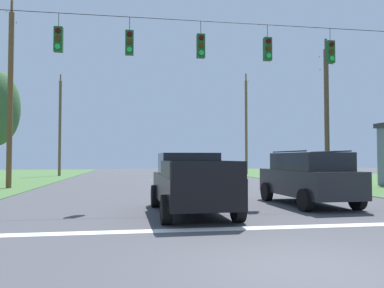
{
  "coord_description": "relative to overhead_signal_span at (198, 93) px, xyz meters",
  "views": [
    {
      "loc": [
        -2.65,
        -5.85,
        1.77
      ],
      "look_at": [
        -0.3,
        9.28,
        2.35
      ],
      "focal_mm": 35.38,
      "sensor_mm": 36.0,
      "label": 1
    }
  ],
  "objects": [
    {
      "name": "lane_dash_0",
      "position": [
        0.12,
        0.55,
        -4.38
      ],
      "size": [
        2.5,
        0.15,
        0.01
      ],
      "primitive_type": "cube",
      "rotation": [
        0.0,
        0.0,
        1.57
      ],
      "color": "white",
      "rests_on": "ground"
    },
    {
      "name": "lane_dash_2",
      "position": [
        0.12,
        16.08,
        -4.38
      ],
      "size": [
        2.5,
        0.15,
        0.01
      ],
      "primitive_type": "cube",
      "rotation": [
        0.0,
        0.0,
        1.57
      ],
      "color": "white",
      "rests_on": "ground"
    },
    {
      "name": "ground_plane",
      "position": [
        0.12,
        -8.91,
        -4.38
      ],
      "size": [
        120.0,
        120.0,
        0.0
      ],
      "primitive_type": "plane",
      "color": "#47474C"
    },
    {
      "name": "stop_bar_stripe",
      "position": [
        0.12,
        -5.45,
        -4.38
      ],
      "size": [
        15.69,
        0.45,
        0.01
      ],
      "primitive_type": "cube",
      "color": "white",
      "rests_on": "ground"
    },
    {
      "name": "overhead_signal_span",
      "position": [
        0.0,
        0.0,
        0.0
      ],
      "size": [
        18.55,
        0.31,
        7.64
      ],
      "color": "#4C3B29",
      "rests_on": "ground"
    },
    {
      "name": "lane_dash_1",
      "position": [
        0.12,
        7.11,
        -4.38
      ],
      "size": [
        2.5,
        0.15,
        0.01
      ],
      "primitive_type": "cube",
      "rotation": [
        0.0,
        0.0,
        1.57
      ],
      "color": "white",
      "rests_on": "ground"
    },
    {
      "name": "utility_pole_mid_left",
      "position": [
        -9.76,
        8.9,
        1.03
      ],
      "size": [
        0.31,
        1.91,
        11.24
      ],
      "color": "brown",
      "rests_on": "ground"
    },
    {
      "name": "distant_car_crossing_white",
      "position": [
        8.06,
        6.52,
        -3.59
      ],
      "size": [
        2.23,
        4.4,
        1.52
      ],
      "color": "silver",
      "rests_on": "ground"
    },
    {
      "name": "utility_pole_far_right",
      "position": [
        9.66,
        25.04,
        0.96
      ],
      "size": [
        0.28,
        1.97,
        11.08
      ],
      "color": "brown",
      "rests_on": "ground"
    },
    {
      "name": "pickup_truck",
      "position": [
        -0.69,
        -2.64,
        -3.41
      ],
      "size": [
        2.38,
        5.45,
        1.95
      ],
      "color": "black",
      "rests_on": "ground"
    },
    {
      "name": "utility_pole_mid_right",
      "position": [
        10.16,
        8.56,
        0.4
      ],
      "size": [
        0.32,
        1.86,
        9.77
      ],
      "color": "brown",
      "rests_on": "ground"
    },
    {
      "name": "suv_black",
      "position": [
        4.04,
        -1.21,
        -3.32
      ],
      "size": [
        2.39,
        4.88,
        2.05
      ],
      "color": "black",
      "rests_on": "ground"
    },
    {
      "name": "utility_pole_far_left",
      "position": [
        -9.81,
        24.55,
        0.73
      ],
      "size": [
        0.27,
        1.78,
        10.22
      ],
      "color": "brown",
      "rests_on": "ground"
    }
  ]
}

